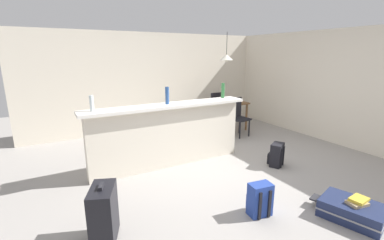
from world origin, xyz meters
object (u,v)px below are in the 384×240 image
(suitcase_flat_navy, at_px, (352,211))
(backpack_black, at_px, (276,155))
(bottle_clear, at_px, (92,103))
(dining_chair_far_side, at_px, (215,107))
(pendant_lamp, at_px, (226,57))
(bottle_blue, at_px, (167,96))
(bottle_green, at_px, (223,91))
(dining_chair_near_partition, at_px, (238,115))
(book_stack, at_px, (358,201))
(backpack_blue, at_px, (259,200))
(dining_table, at_px, (224,106))
(suitcase_upright_black, at_px, (104,214))

(suitcase_flat_navy, xyz_separation_m, backpack_black, (0.40, 1.60, 0.09))
(bottle_clear, height_order, dining_chair_far_side, bottle_clear)
(bottle_clear, relative_size, backpack_black, 0.58)
(bottle_clear, xyz_separation_m, pendant_lamp, (3.53, 1.43, 0.63))
(bottle_clear, distance_m, pendant_lamp, 3.86)
(dining_chair_far_side, distance_m, suitcase_flat_navy, 4.69)
(bottle_blue, distance_m, pendant_lamp, 2.79)
(bottle_green, bearing_deg, pendant_lamp, 51.94)
(bottle_clear, relative_size, pendant_lamp, 0.33)
(dining_chair_near_partition, height_order, book_stack, dining_chair_near_partition)
(bottle_clear, bearing_deg, backpack_black, -19.09)
(dining_chair_near_partition, height_order, backpack_blue, dining_chair_near_partition)
(bottle_clear, distance_m, dining_table, 3.79)
(dining_chair_far_side, height_order, book_stack, dining_chair_far_side)
(backpack_blue, distance_m, book_stack, 1.16)
(bottle_clear, relative_size, backpack_blue, 0.58)
(dining_chair_far_side, height_order, suitcase_flat_navy, dining_chair_far_side)
(pendant_lamp, height_order, suitcase_upright_black, pendant_lamp)
(bottle_clear, xyz_separation_m, backpack_blue, (1.59, -1.98, -1.05))
(bottle_green, relative_size, suitcase_upright_black, 0.44)
(bottle_green, xyz_separation_m, pendant_lamp, (1.09, 1.39, 0.61))
(dining_table, bearing_deg, dining_chair_far_side, 80.56)
(bottle_green, xyz_separation_m, book_stack, (0.08, -2.70, -1.02))
(dining_chair_far_side, distance_m, book_stack, 4.72)
(bottle_blue, bearing_deg, backpack_black, -30.45)
(bottle_green, distance_m, dining_table, 1.81)
(bottle_clear, distance_m, dining_chair_near_partition, 3.63)
(pendant_lamp, xyz_separation_m, backpack_blue, (-1.94, -3.41, -1.68))
(suitcase_flat_navy, height_order, suitcase_upright_black, suitcase_upright_black)
(dining_table, bearing_deg, suitcase_flat_navy, -103.46)
(bottle_blue, distance_m, dining_chair_near_partition, 2.50)
(dining_table, bearing_deg, suitcase_upright_black, -141.35)
(backpack_blue, bearing_deg, suitcase_flat_navy, -34.20)
(suitcase_flat_navy, height_order, book_stack, book_stack)
(suitcase_upright_black, bearing_deg, bottle_green, 30.95)
(bottle_green, relative_size, dining_chair_far_side, 0.31)
(suitcase_flat_navy, distance_m, suitcase_upright_black, 2.92)
(dining_table, xyz_separation_m, pendant_lamp, (0.06, 0.04, 1.24))
(suitcase_flat_navy, bearing_deg, bottle_green, 91.39)
(suitcase_flat_navy, relative_size, backpack_blue, 2.11)
(bottle_clear, height_order, backpack_blue, bottle_clear)
(pendant_lamp, bearing_deg, bottle_blue, -147.79)
(bottle_green, relative_size, dining_chair_near_partition, 0.31)
(bottle_blue, bearing_deg, pendant_lamp, 32.21)
(bottle_green, bearing_deg, dining_chair_far_side, 59.61)
(bottle_green, height_order, book_stack, bottle_green)
(pendant_lamp, bearing_deg, backpack_blue, -119.64)
(suitcase_flat_navy, bearing_deg, dining_chair_near_partition, 74.39)
(bottle_green, height_order, pendant_lamp, pendant_lamp)
(bottle_blue, xyz_separation_m, pendant_lamp, (2.30, 1.45, 0.61))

